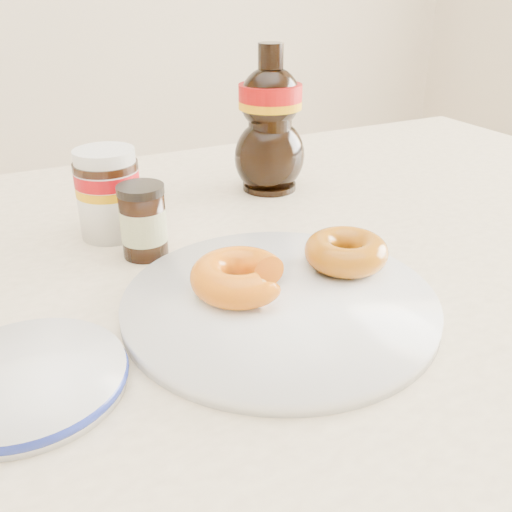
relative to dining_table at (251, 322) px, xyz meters
name	(u,v)px	position (x,y,z in m)	size (l,w,h in m)	color
dining_table	(251,322)	(0.00, 0.00, 0.00)	(1.40, 0.90, 0.75)	#FFE9C2
plate	(279,302)	(-0.02, -0.11, 0.09)	(0.30, 0.30, 0.01)	white
donut_bitten	(239,277)	(-0.05, -0.08, 0.11)	(0.09, 0.09, 0.03)	orange
donut_whole	(346,251)	(0.07, -0.08, 0.11)	(0.09, 0.09, 0.03)	#965C09
nutella_jar	(108,190)	(-0.12, 0.14, 0.14)	(0.08, 0.08, 0.11)	white
syrup_bottle	(270,120)	(0.13, 0.20, 0.19)	(0.11, 0.09, 0.21)	black
dark_jar	(143,222)	(-0.10, 0.07, 0.12)	(0.05, 0.05, 0.08)	black
blue_rim_saucer	(27,379)	(-0.25, -0.12, 0.09)	(0.16, 0.16, 0.02)	white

